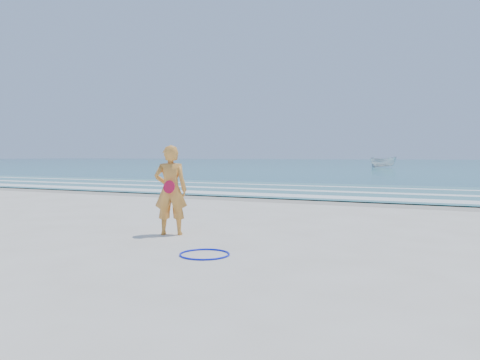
% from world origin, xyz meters
% --- Properties ---
extents(ground, '(400.00, 400.00, 0.00)m').
position_xyz_m(ground, '(0.00, 0.00, 0.00)').
color(ground, silver).
rests_on(ground, ground).
extents(wet_sand, '(400.00, 2.40, 0.00)m').
position_xyz_m(wet_sand, '(0.00, 9.00, 0.00)').
color(wet_sand, '#B2A893').
rests_on(wet_sand, ground).
extents(ocean, '(400.00, 190.00, 0.04)m').
position_xyz_m(ocean, '(0.00, 105.00, 0.02)').
color(ocean, '#19727F').
rests_on(ocean, ground).
extents(shallow, '(400.00, 10.00, 0.01)m').
position_xyz_m(shallow, '(0.00, 14.00, 0.04)').
color(shallow, '#59B7AD').
rests_on(shallow, ocean).
extents(foam_near, '(400.00, 1.40, 0.01)m').
position_xyz_m(foam_near, '(0.00, 10.30, 0.05)').
color(foam_near, white).
rests_on(foam_near, shallow).
extents(foam_mid, '(400.00, 0.90, 0.01)m').
position_xyz_m(foam_mid, '(0.00, 13.20, 0.05)').
color(foam_mid, white).
rests_on(foam_mid, shallow).
extents(foam_far, '(400.00, 0.60, 0.01)m').
position_xyz_m(foam_far, '(0.00, 16.50, 0.05)').
color(foam_far, white).
rests_on(foam_far, shallow).
extents(hoop, '(1.00, 1.00, 0.03)m').
position_xyz_m(hoop, '(1.83, -0.89, 0.02)').
color(hoop, '#0C19DE').
rests_on(hoop, ground).
extents(boat, '(4.17, 2.63, 1.51)m').
position_xyz_m(boat, '(-3.59, 59.81, 0.79)').
color(boat, white).
rests_on(boat, ocean).
extents(woman, '(0.82, 0.70, 1.89)m').
position_xyz_m(woman, '(0.18, 0.60, 0.95)').
color(woman, orange).
rests_on(woman, ground).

